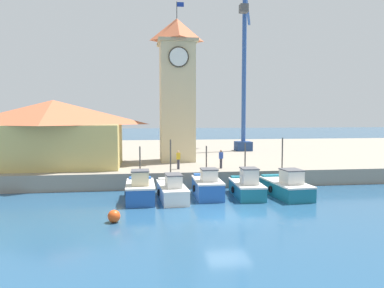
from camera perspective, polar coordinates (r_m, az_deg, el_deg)
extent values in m
plane|color=navy|center=(22.45, 5.52, -11.04)|extent=(300.00, 300.00, 0.00)
cube|color=gray|center=(50.23, -1.87, -1.63)|extent=(120.00, 40.00, 1.35)
cube|color=#2356A8|center=(26.58, -7.88, -7.35)|extent=(1.93, 4.23, 1.14)
cube|color=#2356A8|center=(28.28, -7.90, -5.22)|extent=(1.61, 0.61, 0.24)
cube|color=silver|center=(26.46, -7.90, -6.04)|extent=(1.99, 4.30, 0.12)
cube|color=beige|center=(25.64, -7.90, -5.17)|extent=(1.15, 1.27, 0.94)
cube|color=#4C4C51|center=(25.56, -7.92, -4.04)|extent=(1.23, 1.36, 0.08)
cylinder|color=#4C4742|center=(26.78, -7.93, -3.06)|extent=(0.10, 0.10, 2.52)
torus|color=black|center=(26.81, -10.09, -7.28)|extent=(0.12, 0.52, 0.52)
cube|color=silver|center=(26.86, -3.09, -7.43)|extent=(2.00, 5.09, 0.92)
cube|color=silver|center=(28.94, -3.70, -5.40)|extent=(1.48, 0.69, 0.24)
cube|color=silver|center=(26.76, -3.09, -6.36)|extent=(2.06, 5.15, 0.12)
cube|color=beige|center=(25.82, -2.83, -5.67)|extent=(1.11, 1.56, 0.84)
cube|color=#4C4C51|center=(25.74, -2.83, -4.66)|extent=(1.19, 1.64, 0.08)
cylinder|color=#4C4742|center=(27.11, -3.29, -2.68)|extent=(0.10, 0.10, 3.19)
torus|color=black|center=(26.99, -5.13, -7.38)|extent=(0.15, 0.53, 0.52)
cube|color=#2356A8|center=(27.58, 2.35, -6.83)|extent=(1.86, 4.12, 1.19)
cube|color=#2356A8|center=(29.20, 1.80, -4.77)|extent=(1.54, 0.62, 0.24)
cube|color=silver|center=(27.46, 2.36, -5.50)|extent=(1.92, 4.18, 0.12)
cube|color=beige|center=(26.69, 2.61, -4.78)|extent=(1.10, 1.24, 0.81)
cube|color=#4C4C51|center=(26.62, 2.61, -3.84)|extent=(1.18, 1.32, 0.08)
cylinder|color=#4C4742|center=(27.77, 2.20, -2.75)|extent=(0.10, 0.10, 2.41)
torus|color=black|center=(27.64, 0.26, -6.80)|extent=(0.13, 0.52, 0.52)
cube|color=#196B7F|center=(28.02, 8.30, -6.94)|extent=(2.01, 4.50, 0.95)
cube|color=#196B7F|center=(29.79, 7.44, -5.08)|extent=(1.57, 0.67, 0.24)
cube|color=silver|center=(27.92, 8.31, -5.88)|extent=(2.08, 4.56, 0.12)
cube|color=beige|center=(27.08, 8.71, -4.92)|extent=(1.15, 1.37, 1.08)
cube|color=#4C4C51|center=(26.99, 8.72, -3.70)|extent=(1.23, 1.46, 0.08)
cylinder|color=#4C4742|center=(28.23, 8.09, -2.76)|extent=(0.10, 0.10, 2.80)
torus|color=black|center=(28.02, 6.21, -6.92)|extent=(0.14, 0.52, 0.52)
cube|color=#196B7F|center=(28.73, 14.06, -6.71)|extent=(2.43, 5.32, 0.98)
cube|color=#196B7F|center=(30.71, 12.16, -4.80)|extent=(1.78, 0.73, 0.24)
cube|color=silver|center=(28.63, 14.08, -5.65)|extent=(2.49, 5.39, 0.12)
cube|color=beige|center=(27.75, 14.92, -4.87)|extent=(1.34, 1.64, 0.95)
cube|color=#4C4C51|center=(27.67, 14.94, -3.82)|extent=(1.43, 1.73, 0.08)
cylinder|color=#4C4742|center=(28.97, 13.58, -2.21)|extent=(0.10, 0.10, 3.19)
torus|color=black|center=(28.51, 11.82, -6.76)|extent=(0.16, 0.53, 0.52)
cube|color=beige|center=(37.80, -2.29, 6.25)|extent=(3.36, 3.36, 11.67)
cube|color=tan|center=(38.46, -2.32, 15.19)|extent=(3.86, 3.86, 0.30)
pyramid|color=#C1603D|center=(38.71, -2.32, 17.01)|extent=(3.86, 3.86, 2.20)
cylinder|color=white|center=(36.47, -2.05, 13.12)|extent=(1.85, 0.12, 1.85)
torus|color=#332D23|center=(36.43, -2.05, 13.13)|extent=(1.97, 0.12, 1.97)
cylinder|color=#3F3F3F|center=(39.17, -2.33, 19.73)|extent=(0.08, 0.08, 1.60)
cube|color=navy|center=(39.35, -1.79, 20.49)|extent=(0.70, 0.04, 0.44)
cube|color=tan|center=(35.50, -20.26, -0.26)|extent=(11.59, 6.80, 3.80)
pyramid|color=#C1603D|center=(35.39, -20.39, 4.56)|extent=(11.99, 7.20, 2.16)
cube|color=navy|center=(49.14, 7.81, -0.32)|extent=(2.00, 2.00, 1.20)
cylinder|color=#284C93|center=(49.38, 7.94, 11.81)|extent=(0.56, 0.56, 19.62)
cylinder|color=#284C93|center=(54.69, 8.41, 19.91)|extent=(3.02, 7.25, 3.13)
cube|color=#4C4C4C|center=(49.43, 7.89, 19.77)|extent=(1.00, 1.00, 1.00)
sphere|color=#E54C19|center=(21.65, -11.79, -10.72)|extent=(0.71, 0.71, 0.71)
cylinder|color=#33333D|center=(32.09, -2.09, -3.11)|extent=(0.22, 0.22, 0.85)
cube|color=gold|center=(32.00, -2.10, -1.86)|extent=(0.34, 0.22, 0.56)
sphere|color=tan|center=(31.96, -2.10, -1.16)|extent=(0.20, 0.20, 0.20)
cylinder|color=#33333D|center=(32.67, 4.44, -2.98)|extent=(0.22, 0.22, 0.85)
cube|color=#2D4CA5|center=(32.59, 4.45, -1.75)|extent=(0.34, 0.22, 0.56)
sphere|color=#9E7051|center=(32.55, 4.45, -1.07)|extent=(0.20, 0.20, 0.20)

